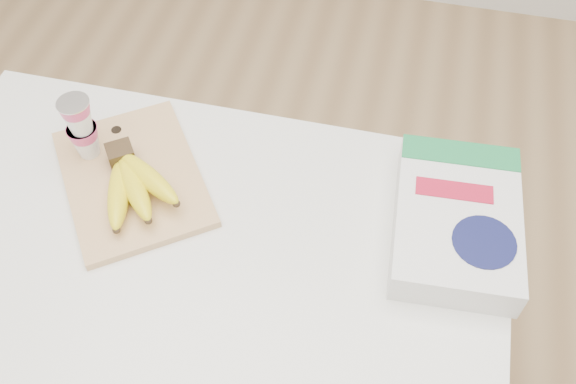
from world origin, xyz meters
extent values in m
cube|color=white|center=(0.00, 0.00, 0.41)|extent=(1.10, 0.73, 0.82)
cube|color=#D6B375|center=(-0.16, 0.14, 0.83)|extent=(0.39, 0.41, 0.02)
cube|color=#382816|center=(-0.19, 0.16, 0.86)|extent=(0.06, 0.06, 0.03)
ellipsoid|color=yellow|center=(-0.16, 0.08, 0.86)|extent=(0.10, 0.18, 0.05)
sphere|color=#382816|center=(-0.13, 0.00, 0.86)|extent=(0.01, 0.01, 0.01)
ellipsoid|color=yellow|center=(-0.13, 0.10, 0.86)|extent=(0.14, 0.16, 0.05)
sphere|color=#382816|center=(-0.08, 0.03, 0.86)|extent=(0.01, 0.01, 0.01)
ellipsoid|color=yellow|center=(-0.11, 0.12, 0.87)|extent=(0.17, 0.13, 0.05)
sphere|color=#382816|center=(-0.04, 0.07, 0.87)|extent=(0.01, 0.01, 0.01)
cylinder|color=silver|center=(-0.25, 0.17, 0.97)|extent=(0.06, 0.06, 0.00)
cube|color=white|center=(0.44, 0.16, 0.85)|extent=(0.23, 0.32, 0.07)
cube|color=#1B7A41|center=(0.43, 0.29, 0.89)|extent=(0.22, 0.07, 0.00)
cylinder|color=#121543|center=(0.48, 0.10, 0.89)|extent=(0.11, 0.11, 0.00)
cube|color=#B2142F|center=(0.43, 0.20, 0.89)|extent=(0.14, 0.05, 0.00)
camera|label=1|loc=(0.30, -0.53, 1.77)|focal=40.00mm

